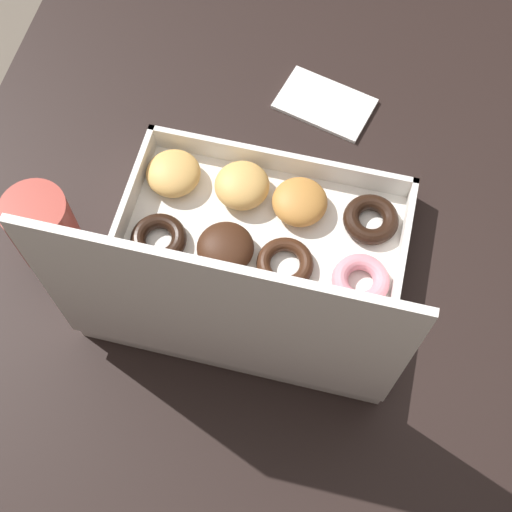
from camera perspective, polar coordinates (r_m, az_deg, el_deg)
ground_plane at (r=1.58m, az=1.69°, el=-10.26°), size 8.00×8.00×0.00m
dining_table at (r=1.01m, az=2.60°, el=-1.18°), size 0.93×1.04×0.70m
donut_box at (r=0.85m, az=-0.63°, el=-0.76°), size 0.36×0.30×0.31m
coffee_mug at (r=0.91m, az=-16.66°, el=2.17°), size 0.08×0.08×0.11m
paper_napkin at (r=1.05m, az=5.58°, el=12.02°), size 0.15×0.11×0.01m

